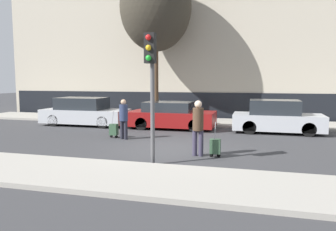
% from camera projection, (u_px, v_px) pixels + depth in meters
% --- Properties ---
extents(ground_plane, '(80.00, 80.00, 0.00)m').
position_uv_depth(ground_plane, '(170.00, 148.00, 11.42)').
color(ground_plane, '#38383A').
extents(sidewalk_near, '(28.00, 2.50, 0.12)m').
position_uv_depth(sidewalk_near, '(130.00, 178.00, 7.81)').
color(sidewalk_near, '#A39E93').
rests_on(sidewalk_near, ground_plane).
extents(sidewalk_far, '(28.00, 3.00, 0.12)m').
position_uv_depth(sidewalk_far, '(202.00, 122.00, 18.13)').
color(sidewalk_far, '#A39E93').
rests_on(sidewalk_far, ground_plane).
extents(building_facade, '(28.00, 3.14, 10.33)m').
position_uv_depth(building_facade, '(212.00, 37.00, 21.16)').
color(building_facade, '#B7AD99').
rests_on(building_facade, ground_plane).
extents(parked_car_0, '(4.48, 1.80, 1.45)m').
position_uv_depth(parked_car_0, '(85.00, 112.00, 17.20)').
color(parked_car_0, '#B7BABF').
rests_on(parked_car_0, ground_plane).
extents(parked_car_1, '(4.16, 1.87, 1.31)m').
position_uv_depth(parked_car_1, '(171.00, 116.00, 16.02)').
color(parked_car_1, maroon).
rests_on(parked_car_1, ground_plane).
extents(parked_car_2, '(3.92, 1.71, 1.48)m').
position_uv_depth(parked_car_2, '(277.00, 118.00, 14.75)').
color(parked_car_2, '#B7BABF').
rests_on(parked_car_2, ground_plane).
extents(pedestrian_left, '(0.34, 0.34, 1.61)m').
position_uv_depth(pedestrian_left, '(124.00, 117.00, 13.10)').
color(pedestrian_left, '#23232D').
rests_on(pedestrian_left, ground_plane).
extents(trolley_left, '(0.34, 0.29, 1.11)m').
position_uv_depth(trolley_left, '(114.00, 130.00, 13.46)').
color(trolley_left, '#335138').
rests_on(trolley_left, ground_plane).
extents(pedestrian_right, '(0.35, 0.34, 1.75)m').
position_uv_depth(pedestrian_right, '(198.00, 125.00, 10.20)').
color(pedestrian_right, '#383347').
rests_on(pedestrian_right, ground_plane).
extents(trolley_right, '(0.34, 0.29, 1.11)m').
position_uv_depth(trolley_right, '(215.00, 146.00, 10.08)').
color(trolley_right, '#335138').
rests_on(trolley_right, ground_plane).
extents(traffic_light, '(0.28, 0.47, 3.62)m').
position_uv_depth(traffic_light, '(151.00, 72.00, 8.85)').
color(traffic_light, '#515154').
rests_on(traffic_light, ground_plane).
extents(bare_tree_near_crossing, '(4.03, 4.03, 8.78)m').
position_uv_depth(bare_tree_near_crossing, '(156.00, 7.00, 18.31)').
color(bare_tree_near_crossing, '#4C3826').
rests_on(bare_tree_near_crossing, sidewalk_far).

